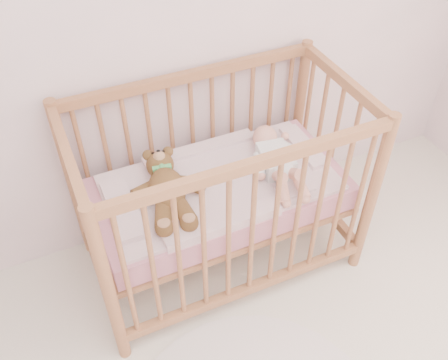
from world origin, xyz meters
TOP-DOWN VIEW (x-y plane):
  - wall_back at (0.00, 2.00)m, footprint 4.00×0.02m
  - crib at (0.22, 1.60)m, footprint 1.36×0.76m
  - mattress at (0.22, 1.60)m, footprint 1.22×0.62m
  - blanket at (0.22, 1.60)m, footprint 1.10×0.58m
  - baby at (0.51, 1.58)m, footprint 0.35×0.60m
  - teddy_bear at (-0.05, 1.58)m, footprint 0.45×0.58m

SIDE VIEW (x-z plane):
  - mattress at x=0.22m, z-range 0.42..0.55m
  - crib at x=0.22m, z-range 0.00..1.00m
  - blanket at x=0.22m, z-range 0.53..0.59m
  - baby at x=0.51m, z-range 0.57..0.70m
  - teddy_bear at x=-0.05m, z-range 0.57..0.72m
  - wall_back at x=0.00m, z-range 0.00..2.70m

